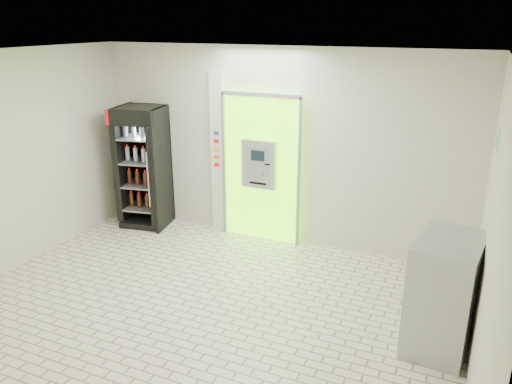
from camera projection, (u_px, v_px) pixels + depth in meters
The scene contains 7 objects.
ground at pixel (197, 315), 5.98m from camera, with size 6.00×6.00×0.00m, color beige.
room_shell at pixel (191, 168), 5.37m from camera, with size 6.00×6.00×6.00m.
atm_assembly at pixel (262, 167), 7.75m from camera, with size 1.30×0.24×2.33m.
pillar at pixel (218, 154), 8.04m from camera, with size 0.22×0.11×2.60m.
beverage_cooler at pixel (145, 169), 8.37m from camera, with size 0.87×0.83×2.03m.
steel_cabinet at pixel (444, 294), 5.25m from camera, with size 0.74×1.01×1.24m.
exit_sign at pixel (497, 141), 5.35m from camera, with size 0.02×0.22×0.26m.
Camera 1 is at (2.73, -4.44, 3.36)m, focal length 35.00 mm.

